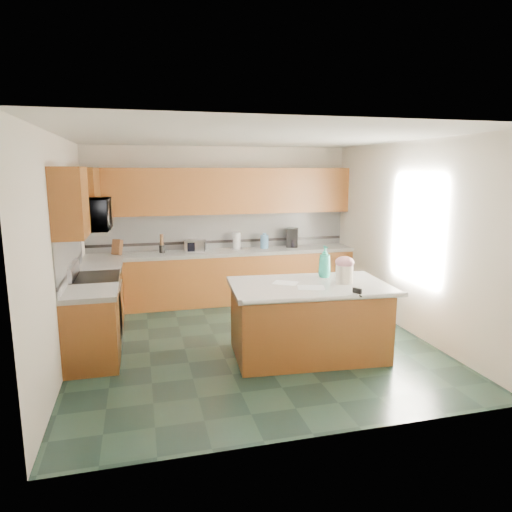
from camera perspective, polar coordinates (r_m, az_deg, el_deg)
name	(u,v)px	position (r m, az deg, el deg)	size (l,w,h in m)	color
floor	(252,342)	(6.27, -0.54, -10.75)	(4.60, 4.60, 0.00)	black
ceiling	(251,137)	(5.86, -0.59, 14.67)	(4.60, 4.60, 0.00)	white
wall_back	(220,224)	(8.17, -4.48, 4.01)	(4.60, 0.04, 2.70)	white
wall_front	(320,288)	(3.75, 7.99, -3.96)	(4.60, 0.04, 2.70)	white
wall_left	(60,252)	(5.82, -23.32, 0.49)	(0.04, 4.60, 2.70)	white
wall_right	(410,238)	(6.85, 18.66, 2.20)	(0.04, 4.60, 2.70)	white
back_base_cab	(224,278)	(8.02, -3.99, -2.79)	(4.60, 0.60, 0.86)	#42230C
back_countertop	(224,252)	(7.92, -4.03, 0.45)	(4.60, 0.64, 0.06)	white
back_upper_cab	(222,191)	(7.94, -4.31, 8.10)	(4.60, 0.33, 0.78)	#42230C
back_backsplash	(221,231)	(8.15, -4.43, 3.19)	(4.60, 0.02, 0.63)	silver
back_accent_band	(221,241)	(8.17, -4.40, 1.83)	(4.60, 0.01, 0.05)	black
left_base_cab_rear	(101,297)	(7.23, -18.75, -4.83)	(0.60, 0.82, 0.86)	#42230C
left_counter_rear	(100,267)	(7.13, -18.97, -1.26)	(0.64, 0.82, 0.06)	white
left_base_cab_front	(92,331)	(5.77, -19.83, -8.80)	(0.60, 0.72, 0.86)	#42230C
left_counter_front	(89,293)	(5.64, -20.12, -4.38)	(0.64, 0.72, 0.06)	white
left_backsplash	(70,253)	(6.37, -22.23, 0.33)	(0.02, 2.30, 0.63)	silver
left_accent_band	(72,268)	(6.41, -22.06, -1.39)	(0.01, 2.30, 0.05)	black
left_upper_cab_rear	(86,195)	(7.14, -20.49, 7.18)	(0.33, 1.09, 0.78)	#42230C
left_upper_cab_front	(70,202)	(5.49, -22.23, 6.22)	(0.33, 0.72, 0.78)	#42230C
range_body	(97,312)	(6.47, -19.25, -6.57)	(0.60, 0.76, 0.88)	#B7B7BC
range_oven_door	(120,313)	(6.46, -16.65, -6.81)	(0.02, 0.68, 0.55)	black
range_cooktop	(95,278)	(6.35, -19.51, -2.60)	(0.62, 0.78, 0.04)	black
range_handle	(121,285)	(6.36, -16.56, -3.53)	(0.02, 0.02, 0.66)	#B7B7BC
range_backguard	(73,270)	(6.36, -21.90, -1.64)	(0.06, 0.76, 0.18)	#B7B7BC
microwave	(91,215)	(6.23, -19.98, 4.88)	(0.73, 0.50, 0.41)	#B7B7BC
island_base	(308,322)	(5.78, 6.53, -8.19)	(1.81, 1.04, 0.86)	#42230C
island_top	(309,286)	(5.65, 6.63, -3.77)	(1.91, 1.14, 0.06)	white
island_bullnose	(327,299)	(5.14, 8.91, -5.28)	(0.06, 0.06, 1.91)	white
treat_jar	(344,274)	(5.74, 10.97, -2.21)	(0.21, 0.21, 0.22)	silver
treat_jar_lid	(345,262)	(5.71, 11.03, -0.76)	(0.23, 0.23, 0.15)	#C77F8D
treat_jar_knob	(345,258)	(5.70, 11.04, -0.28)	(0.03, 0.03, 0.08)	tan
treat_jar_knob_end_l	(342,258)	(5.68, 10.69, -0.29)	(0.04, 0.04, 0.04)	tan
treat_jar_knob_end_r	(348,258)	(5.71, 11.39, -0.26)	(0.04, 0.04, 0.04)	tan
soap_bottle_island	(325,262)	(5.97, 8.59, -0.72)	(0.16, 0.16, 0.41)	#2BB397
paper_sheet_a	(311,287)	(5.46, 6.89, -3.93)	(0.32, 0.24, 0.00)	white
paper_sheet_b	(285,283)	(5.66, 3.70, -3.37)	(0.30, 0.22, 0.00)	white
clamp_body	(357,292)	(5.30, 12.52, -4.47)	(0.03, 0.11, 0.10)	black
clamp_handle	(360,296)	(5.25, 12.84, -4.86)	(0.02, 0.02, 0.08)	black
knife_block	(117,247)	(7.83, -16.96, 1.05)	(0.14, 0.11, 0.25)	#472814
utensil_crock	(162,249)	(7.87, -11.67, 0.88)	(0.10, 0.10, 0.13)	black
utensil_bundle	(162,240)	(7.84, -11.71, 2.01)	(0.06, 0.06, 0.19)	#472814
toaster_oven	(195,246)	(7.88, -7.60, 1.26)	(0.33, 0.23, 0.19)	#B7B7BC
toaster_oven_door	(196,247)	(7.78, -7.50, 1.13)	(0.29, 0.01, 0.15)	black
paper_towel	(237,241)	(8.04, -2.41, 1.90)	(0.13, 0.13, 0.29)	white
paper_towel_base	(237,249)	(8.06, -2.40, 0.92)	(0.20, 0.20, 0.01)	#B7B7BC
water_jug	(264,242)	(8.12, 1.06, 1.79)	(0.14, 0.14, 0.24)	#5081AD
water_jug_neck	(264,234)	(8.10, 1.06, 2.75)	(0.07, 0.07, 0.03)	#5081AD
coffee_maker	(292,238)	(8.29, 4.57, 2.31)	(0.20, 0.22, 0.34)	black
coffee_carafe	(293,244)	(8.26, 4.67, 1.56)	(0.14, 0.14, 0.14)	black
soap_bottle_back	(292,241)	(8.26, 4.55, 1.92)	(0.11, 0.11, 0.24)	white
soap_back_cap	(292,233)	(8.24, 4.57, 2.85)	(0.02, 0.02, 0.03)	red
window_light_proxy	(417,229)	(6.65, 19.45, 3.22)	(0.02, 1.40, 1.10)	white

